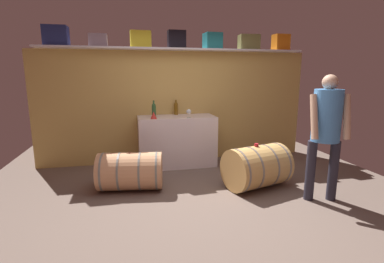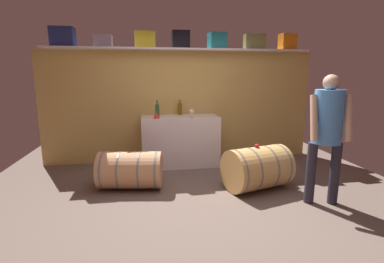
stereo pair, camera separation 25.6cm
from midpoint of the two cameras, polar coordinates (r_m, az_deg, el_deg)
The scene contains 19 objects.
ground_plane at distance 4.32m, azimuth -1.15°, elevation -11.57°, with size 6.42×7.37×0.02m, color #67564D.
back_wall_panel at distance 5.56m, azimuth -4.39°, elevation 4.91°, with size 5.22×0.10×2.11m, color tan.
high_shelf_board at distance 5.40m, azimuth -4.34°, elevation 16.10°, with size 4.80×0.40×0.03m, color silver.
toolcase_navy at distance 5.50m, azimuth -26.88°, elevation 16.73°, with size 0.38×0.28×0.32m, color navy.
toolcase_grey at distance 5.39m, azimuth -19.67°, elevation 16.82°, with size 0.30×0.23×0.21m, color gray.
toolcase_yellow at distance 5.36m, azimuth -11.70°, elevation 17.65°, with size 0.35×0.22×0.29m, color yellow.
toolcase_black at distance 5.41m, azimuth -4.54°, elevation 17.91°, with size 0.32×0.21×0.31m, color black.
toolcase_teal at distance 5.55m, azimuth 2.74°, elevation 17.65°, with size 0.30×0.29×0.29m, color teal.
toolcase_olive at distance 5.78m, azimuth 10.03°, elevation 17.20°, with size 0.38×0.23×0.28m, color olive.
toolcase_orange at distance 6.06m, azimuth 16.16°, elevation 16.76°, with size 0.29×0.22×0.30m, color orange.
work_cabinet at distance 5.30m, azimuth -4.44°, elevation -1.91°, with size 1.40×0.61×0.92m, color white.
wine_bottle_amber at distance 5.41m, azimuth -4.60°, elevation 4.69°, with size 0.07×0.07×0.28m.
wine_bottle_green at distance 5.17m, azimuth -9.07°, elevation 4.33°, with size 0.07×0.07×0.30m.
wine_glass at distance 5.01m, azimuth -2.12°, elevation 3.96°, with size 0.08×0.08×0.15m.
red_funnel at distance 4.96m, azimuth -9.17°, elevation 3.24°, with size 0.11×0.11×0.13m, color red.
wine_barrel_near at distance 4.36m, azimuth 11.21°, elevation -6.96°, with size 1.04×0.85×0.64m.
wine_barrel_far at distance 4.33m, azimuth -13.92°, elevation -7.74°, with size 0.99×0.68×0.57m.
tasting_cup at distance 4.26m, azimuth 11.10°, elevation -2.65°, with size 0.06×0.06×0.04m, color red.
winemaker_pouring at distance 4.01m, azimuth 23.70°, elevation 1.15°, with size 0.53×0.43×1.68m.
Camera 1 is at (-0.91, -3.36, 1.67)m, focal length 26.60 mm.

